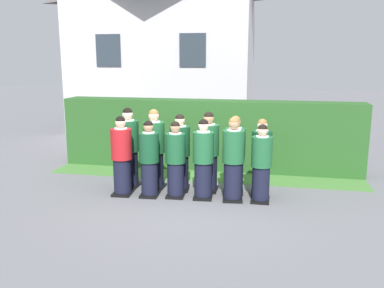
# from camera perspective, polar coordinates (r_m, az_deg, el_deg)

# --- Properties ---
(ground_plane) EXTENTS (60.00, 60.00, 0.00)m
(ground_plane) POSITION_cam_1_polar(r_m,az_deg,el_deg) (8.34, -0.33, -7.41)
(ground_plane) COLOR slate
(student_in_red_blazer) EXTENTS (0.42, 0.49, 1.62)m
(student_in_red_blazer) POSITION_cam_1_polar(r_m,az_deg,el_deg) (8.44, -9.73, -1.88)
(student_in_red_blazer) COLOR black
(student_in_red_blazer) RESTS_ON ground
(student_front_row_1) EXTENTS (0.40, 0.46, 1.55)m
(student_front_row_1) POSITION_cam_1_polar(r_m,az_deg,el_deg) (8.27, -5.97, -2.32)
(student_front_row_1) COLOR black
(student_front_row_1) RESTS_ON ground
(student_front_row_2) EXTENTS (0.40, 0.50, 1.54)m
(student_front_row_2) POSITION_cam_1_polar(r_m,az_deg,el_deg) (8.20, -2.30, -2.41)
(student_front_row_2) COLOR black
(student_front_row_2) RESTS_ON ground
(student_front_row_3) EXTENTS (0.41, 0.52, 1.59)m
(student_front_row_3) POSITION_cam_1_polar(r_m,az_deg,el_deg) (8.11, 1.58, -2.38)
(student_front_row_3) COLOR black
(student_front_row_3) RESTS_ON ground
(student_front_row_4) EXTENTS (0.43, 0.54, 1.65)m
(student_front_row_4) POSITION_cam_1_polar(r_m,az_deg,el_deg) (8.03, 5.76, -2.36)
(student_front_row_4) COLOR black
(student_front_row_4) RESTS_ON ground
(student_front_row_5) EXTENTS (0.40, 0.44, 1.53)m
(student_front_row_5) POSITION_cam_1_polar(r_m,az_deg,el_deg) (8.03, 9.61, -2.93)
(student_front_row_5) COLOR black
(student_front_row_5) RESTS_ON ground
(student_rear_row_0) EXTENTS (0.45, 0.54, 1.73)m
(student_rear_row_0) POSITION_cam_1_polar(r_m,az_deg,el_deg) (8.91, -8.78, -0.78)
(student_rear_row_0) COLOR black
(student_rear_row_0) RESTS_ON ground
(student_rear_row_1) EXTENTS (0.45, 0.54, 1.71)m
(student_rear_row_1) POSITION_cam_1_polar(r_m,az_deg,el_deg) (8.73, -5.25, -0.99)
(student_rear_row_1) COLOR black
(student_rear_row_1) RESTS_ON ground
(student_rear_row_2) EXTENTS (0.43, 0.53, 1.62)m
(student_rear_row_2) POSITION_cam_1_polar(r_m,az_deg,el_deg) (8.61, -1.68, -1.43)
(student_rear_row_2) COLOR black
(student_rear_row_2) RESTS_ON ground
(student_rear_row_3) EXTENTS (0.44, 0.48, 1.68)m
(student_rear_row_3) POSITION_cam_1_polar(r_m,az_deg,el_deg) (8.55, 2.30, -1.35)
(student_rear_row_3) COLOR black
(student_rear_row_3) RESTS_ON ground
(student_rear_row_4) EXTENTS (0.42, 0.49, 1.61)m
(student_rear_row_4) POSITION_cam_1_polar(r_m,az_deg,el_deg) (8.47, 5.97, -1.75)
(student_rear_row_4) COLOR black
(student_rear_row_4) RESTS_ON ground
(student_rear_row_5) EXTENTS (0.41, 0.46, 1.57)m
(student_rear_row_5) POSITION_cam_1_polar(r_m,az_deg,el_deg) (8.46, 9.59, -2.03)
(student_rear_row_5) COLOR black
(student_rear_row_5) RESTS_ON ground
(hedge) EXTENTS (7.46, 0.70, 1.73)m
(hedge) POSITION_cam_1_polar(r_m,az_deg,el_deg) (10.34, 2.35, 1.32)
(hedge) COLOR #285623
(hedge) RESTS_ON ground
(school_building_main) EXTENTS (7.04, 3.72, 6.85)m
(school_building_main) POSITION_cam_1_polar(r_m,az_deg,el_deg) (16.10, -3.98, 14.54)
(school_building_main) COLOR silver
(school_building_main) RESTS_ON ground
(lawn_strip) EXTENTS (7.46, 0.90, 0.01)m
(lawn_strip) POSITION_cam_1_polar(r_m,az_deg,el_deg) (9.77, 1.54, -4.48)
(lawn_strip) COLOR #477A38
(lawn_strip) RESTS_ON ground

